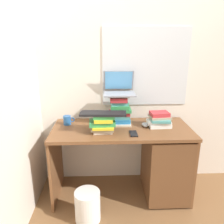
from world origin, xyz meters
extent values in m
plane|color=brown|center=(0.00, 0.00, 0.00)|extent=(6.00, 6.00, 0.00)
cube|color=silver|center=(0.00, 0.35, 1.30)|extent=(6.00, 0.05, 2.60)
cube|color=silver|center=(0.27, 0.32, 1.29)|extent=(0.90, 0.01, 0.80)
cube|color=beige|center=(-0.88, 0.00, 1.30)|extent=(0.05, 6.00, 2.60)
cube|color=brown|center=(0.00, 0.00, 0.72)|extent=(1.35, 0.60, 0.03)
cube|color=brown|center=(-0.66, 0.00, 0.35)|extent=(0.02, 0.56, 0.71)
cube|color=brown|center=(0.66, 0.00, 0.35)|extent=(0.02, 0.56, 0.71)
cube|color=brown|center=(0.45, -0.03, 0.35)|extent=(0.40, 0.51, 0.67)
cube|color=beige|center=(-0.01, 0.11, 0.75)|extent=(0.22, 0.19, 0.02)
cube|color=#2672B2|center=(-0.02, 0.12, 0.78)|extent=(0.22, 0.14, 0.04)
cube|color=teal|center=(-0.02, 0.13, 0.82)|extent=(0.21, 0.14, 0.04)
cube|color=#B22D33|center=(-0.02, 0.12, 0.86)|extent=(0.22, 0.14, 0.04)
cube|color=#338C4C|center=(0.00, 0.11, 0.89)|extent=(0.20, 0.16, 0.03)
cube|color=#338C4C|center=(-0.01, 0.11, 0.92)|extent=(0.19, 0.17, 0.04)
cube|color=teal|center=(-0.02, 0.13, 0.96)|extent=(0.18, 0.16, 0.04)
cube|color=#B22D33|center=(-0.02, 0.11, 1.00)|extent=(0.17, 0.16, 0.04)
cube|color=gray|center=(-0.03, 0.12, 1.03)|extent=(0.22, 0.13, 0.02)
cube|color=beige|center=(-0.19, -0.10, 0.75)|extent=(0.18, 0.14, 0.03)
cube|color=gray|center=(-0.19, -0.09, 0.78)|extent=(0.21, 0.19, 0.02)
cube|color=yellow|center=(-0.18, -0.10, 0.80)|extent=(0.19, 0.17, 0.02)
cube|color=#338C4C|center=(-0.19, -0.09, 0.83)|extent=(0.24, 0.16, 0.04)
cube|color=yellow|center=(-0.18, -0.10, 0.86)|extent=(0.17, 0.16, 0.03)
cube|color=#338C4C|center=(-0.17, -0.08, 0.89)|extent=(0.20, 0.15, 0.03)
cube|color=white|center=(0.38, 0.04, 0.76)|extent=(0.22, 0.19, 0.04)
cube|color=white|center=(0.37, 0.03, 0.79)|extent=(0.23, 0.15, 0.02)
cube|color=teal|center=(0.38, 0.02, 0.81)|extent=(0.19, 0.19, 0.03)
cube|color=gray|center=(0.38, 0.04, 0.84)|extent=(0.21, 0.18, 0.02)
cube|color=#B22D33|center=(0.38, 0.04, 0.87)|extent=(0.19, 0.15, 0.04)
cube|color=gray|center=(-0.02, 0.12, 1.05)|extent=(0.31, 0.22, 0.01)
cube|color=gray|center=(-0.02, 0.26, 1.16)|extent=(0.31, 0.07, 0.21)
cube|color=#59A5E5|center=(-0.02, 0.26, 1.16)|extent=(0.28, 0.06, 0.18)
cube|color=black|center=(-0.18, -0.09, 0.92)|extent=(0.43, 0.16, 0.02)
ellipsoid|color=#A5A8AD|center=(0.23, 0.03, 0.76)|extent=(0.06, 0.10, 0.04)
cylinder|color=#265999|center=(-0.54, 0.12, 0.79)|extent=(0.08, 0.08, 0.09)
torus|color=#265999|center=(-0.49, 0.12, 0.79)|extent=(0.05, 0.01, 0.05)
cube|color=black|center=(0.10, -0.16, 0.74)|extent=(0.07, 0.14, 0.01)
cylinder|color=silver|center=(-0.33, -0.37, 0.14)|extent=(0.23, 0.23, 0.29)
camera|label=1|loc=(-0.18, -2.05, 1.54)|focal=36.32mm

